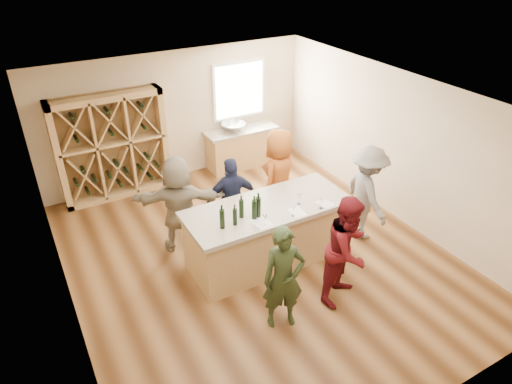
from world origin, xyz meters
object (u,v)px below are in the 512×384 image
sink (233,127)px  wine_bottle_c (241,209)px  person_far_right (279,177)px  tasting_counter_base (268,236)px  wine_rack (112,147)px  person_near_left (283,279)px  wine_bottle_e (258,207)px  wine_bottle_b (235,217)px  wine_bottle_a (222,219)px  wine_bottle_d (254,210)px  person_far_left (179,204)px  person_near_right (348,249)px  person_far_mid (233,200)px  person_server (367,193)px

sink → wine_bottle_c: 3.82m
person_far_right → tasting_counter_base: bearing=22.0°
wine_rack → tasting_counter_base: (1.61, -3.45, -0.60)m
wine_bottle_c → person_near_left: (-0.02, -1.25, -0.43)m
wine_bottle_e → wine_bottle_c: bearing=155.7°
person_near_left → wine_bottle_b: bearing=114.6°
wine_bottle_a → person_far_right: bearing=34.4°
sink → wine_bottle_d: bearing=-112.1°
sink → wine_bottle_e: bearing=-111.1°
person_near_left → wine_rack: bearing=119.3°
wine_bottle_b → person_far_left: (-0.42, 1.27, -0.34)m
wine_bottle_b → person_near_left: 1.20m
sink → wine_rack: bearing=178.5°
tasting_counter_base → person_far_left: (-1.12, 1.07, 0.38)m
wine_bottle_b → person_far_left: person_far_left is taller
wine_bottle_e → wine_bottle_b: bearing=-176.7°
wine_bottle_d → person_near_right: person_near_right is taller
tasting_counter_base → person_near_right: size_ratio=1.49×
person_near_right → person_far_left: (-1.70, 2.38, 0.01)m
wine_bottle_e → person_near_right: size_ratio=0.19×
wine_bottle_d → wine_bottle_b: bearing=-179.5°
wine_bottle_b → person_far_mid: 1.26m
wine_rack → wine_bottle_d: bearing=-71.2°
wine_rack → person_far_mid: 2.95m
person_far_right → wine_bottle_c: bearing=10.3°
wine_bottle_a → person_far_left: 1.33m
wine_bottle_e → person_far_right: bearing=46.5°
wine_bottle_e → person_far_left: size_ratio=0.19×
wine_bottle_a → wine_bottle_b: bearing=-4.6°
person_near_left → person_far_mid: bearing=97.9°
tasting_counter_base → wine_rack: bearing=115.0°
person_near_right → person_server: size_ratio=0.99×
tasting_counter_base → wine_bottle_d: size_ratio=8.16×
tasting_counter_base → person_server: bearing=-6.7°
wine_bottle_b → wine_bottle_e: bearing=3.3°
wine_rack → wine_bottle_e: (1.32, -3.63, 0.15)m
wine_rack → person_near_left: 4.90m
wine_rack → person_far_mid: size_ratio=1.38×
wine_bottle_b → person_far_mid: bearing=65.3°
wine_bottle_c → person_near_left: size_ratio=0.19×
sink → tasting_counter_base: size_ratio=0.21×
person_near_right → wine_bottle_b: bearing=114.4°
wine_bottle_a → person_far_left: size_ratio=0.18×
person_server → wine_bottle_c: bearing=97.9°
wine_rack → person_far_right: wine_rack is taller
tasting_counter_base → person_server: 1.95m
wine_bottle_e → person_near_left: person_near_left is taller
wine_bottle_a → person_far_left: bearing=99.8°
wine_bottle_d → tasting_counter_base: bearing=29.2°
person_near_left → person_far_mid: 2.23m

